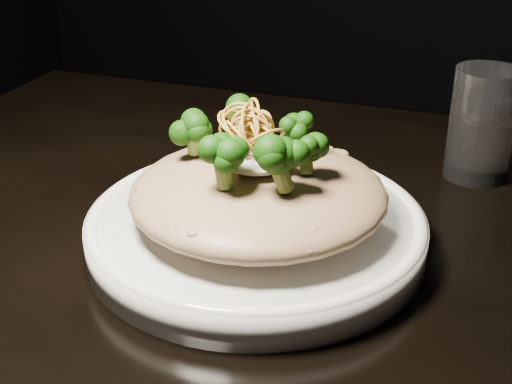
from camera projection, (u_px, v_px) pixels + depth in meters
table at (323, 331)px, 0.67m from camera, size 1.10×0.80×0.75m
plate at (256, 231)px, 0.64m from camera, size 0.30×0.30×0.03m
risotto at (258, 193)px, 0.62m from camera, size 0.23×0.23×0.05m
broccoli at (253, 137)px, 0.61m from camera, size 0.13×0.13×0.05m
cheese at (257, 158)px, 0.60m from camera, size 0.06×0.06×0.02m
shallots at (252, 128)px, 0.59m from camera, size 0.06×0.06×0.04m
drinking_glass at (482, 124)px, 0.76m from camera, size 0.07×0.07×0.12m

